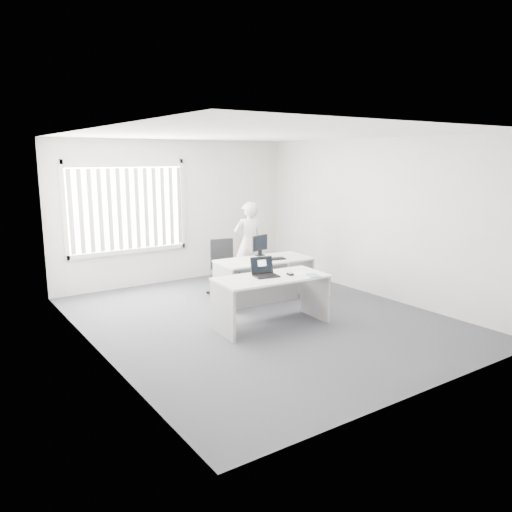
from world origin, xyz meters
TOP-DOWN VIEW (x-y plane):
  - ground at (0.00, 0.00)m, footprint 6.00×6.00m
  - wall_back at (0.00, 3.00)m, footprint 5.00×0.02m
  - wall_front at (0.00, -3.00)m, footprint 5.00×0.02m
  - wall_left at (-2.50, 0.00)m, footprint 0.02×6.00m
  - wall_right at (2.50, 0.00)m, footprint 0.02×6.00m
  - ceiling at (0.00, 0.00)m, footprint 5.00×6.00m
  - window at (-1.00, 2.96)m, footprint 2.32×0.06m
  - blinds at (-1.00, 2.90)m, footprint 2.20×0.10m
  - desk_near at (-0.06, -0.35)m, footprint 1.70×0.88m
  - desk_far at (0.60, 0.78)m, footprint 1.67×0.85m
  - office_chair at (0.20, 1.46)m, footprint 0.71×0.71m
  - person at (1.01, 1.88)m, footprint 0.67×0.53m
  - laptop at (-0.14, -0.32)m, footprint 0.40×0.37m
  - paper_sheet at (0.33, -0.42)m, footprint 0.34×0.26m
  - mouse at (0.21, -0.44)m, footprint 0.08×0.12m
  - booklet at (0.47, -0.66)m, footprint 0.22×0.27m
  - keyboard at (0.67, 0.67)m, footprint 0.50×0.27m
  - monitor at (0.72, 1.08)m, footprint 0.38×0.19m

SIDE VIEW (x-z plane):
  - ground at x=0.00m, z-range 0.00..0.00m
  - office_chair at x=0.20m, z-range -0.19..0.83m
  - desk_far at x=0.60m, z-range 0.16..0.91m
  - desk_near at x=-0.06m, z-range 0.17..0.92m
  - keyboard at x=0.67m, z-range 0.74..0.77m
  - paper_sheet at x=0.33m, z-range 0.75..0.76m
  - booklet at x=0.47m, z-range 0.75..0.77m
  - mouse at x=0.21m, z-range 0.76..0.80m
  - person at x=1.01m, z-range 0.00..1.63m
  - laptop at x=-0.14m, z-range 0.75..1.03m
  - monitor at x=0.72m, z-range 0.74..1.11m
  - wall_back at x=0.00m, z-range 0.00..2.80m
  - wall_front at x=0.00m, z-range 0.00..2.80m
  - wall_left at x=-2.50m, z-range 0.00..2.80m
  - wall_right at x=2.50m, z-range 0.00..2.80m
  - blinds at x=-1.00m, z-range 0.77..2.27m
  - window at x=-1.00m, z-range 0.67..2.43m
  - ceiling at x=0.00m, z-range 2.79..2.81m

